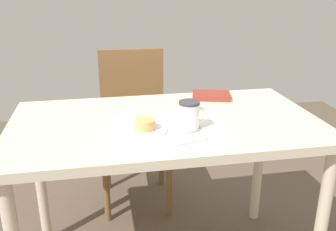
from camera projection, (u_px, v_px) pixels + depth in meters
name	position (u px, v px, depth m)	size (l,w,h in m)	color
dining_table	(166.00, 139.00, 1.57)	(1.26, 0.71, 0.76)	beige
wooden_chair	(134.00, 120.00, 2.24)	(0.44, 0.44, 0.91)	brown
placemat	(170.00, 131.00, 1.42)	(0.43, 0.33, 0.00)	white
pastry_plate	(145.00, 130.00, 1.41)	(0.16, 0.16, 0.01)	white
pastry	(145.00, 124.00, 1.40)	(0.08, 0.08, 0.04)	#E0A860
coffee_coaster	(189.00, 128.00, 1.44)	(0.09, 0.09, 0.01)	#99999E
coffee_mug	(190.00, 115.00, 1.42)	(0.11, 0.08, 0.11)	white
teaspoon	(192.00, 142.00, 1.32)	(0.01, 0.01, 0.13)	silver
small_book	(211.00, 96.00, 1.82)	(0.18, 0.12, 0.02)	maroon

